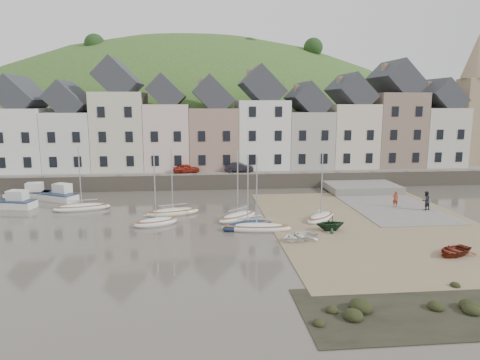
{
  "coord_description": "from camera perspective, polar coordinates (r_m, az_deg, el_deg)",
  "views": [
    {
      "loc": [
        -3.83,
        -34.08,
        10.2
      ],
      "look_at": [
        0.0,
        6.0,
        3.0
      ],
      "focal_mm": 32.4,
      "sensor_mm": 36.0,
      "label": 1
    }
  ],
  "objects": [
    {
      "name": "sailboat_4",
      "position": [
        35.24,
        2.19,
        -6.26
      ],
      "size": [
        5.8,
        2.19,
        6.32
      ],
      "color": "silver",
      "rests_on": "ground"
    },
    {
      "name": "rowboat_green",
      "position": [
        35.65,
        11.8,
        -5.57
      ],
      "size": [
        2.53,
        2.23,
        1.24
      ],
      "primitive_type": "imported",
      "rotation": [
        0.0,
        0.0,
        -1.48
      ],
      "color": "#16311B",
      "rests_on": "beach"
    },
    {
      "name": "person_red",
      "position": [
        45.23,
        19.79,
        -2.35
      ],
      "size": [
        0.58,
        0.41,
        1.53
      ],
      "primitive_type": "imported",
      "rotation": [
        0.0,
        0.0,
        3.07
      ],
      "color": "maroon",
      "rests_on": "slipway"
    },
    {
      "name": "sailboat_0",
      "position": [
        44.53,
        -20.09,
        -3.39
      ],
      "size": [
        5.51,
        2.71,
        6.32
      ],
      "color": "silver",
      "rests_on": "ground"
    },
    {
      "name": "car_left",
      "position": [
        54.2,
        -7.07,
        1.53
      ],
      "size": [
        3.46,
        1.86,
        1.12
      ],
      "primitive_type": "imported",
      "rotation": [
        0.0,
        0.0,
        1.74
      ],
      "color": "maroon",
      "rests_on": "quay_street"
    },
    {
      "name": "sailboat_5",
      "position": [
        35.83,
        1.03,
        -5.96
      ],
      "size": [
        4.81,
        3.04,
        6.32
      ],
      "color": "#121F3B",
      "rests_on": "ground"
    },
    {
      "name": "person_dark",
      "position": [
        44.8,
        23.28,
        -2.51
      ],
      "size": [
        1.05,
        0.92,
        1.82
      ],
      "primitive_type": "imported",
      "rotation": [
        0.0,
        0.0,
        3.45
      ],
      "color": "black",
      "rests_on": "slipway"
    },
    {
      "name": "quay_land",
      "position": [
        66.86,
        -2.12,
        2.0
      ],
      "size": [
        90.0,
        30.0,
        1.5
      ],
      "primitive_type": "cube",
      "color": "#305220",
      "rests_on": "ground"
    },
    {
      "name": "rowboat_white",
      "position": [
        32.92,
        7.73,
        -7.33
      ],
      "size": [
        3.59,
        3.17,
        0.62
      ],
      "primitive_type": "imported",
      "rotation": [
        0.0,
        0.0,
        -1.15
      ],
      "color": "white",
      "rests_on": "beach"
    },
    {
      "name": "hillside",
      "position": [
        98.22,
        -5.95,
        -6.6
      ],
      "size": [
        134.4,
        84.0,
        84.0
      ],
      "color": "#305220",
      "rests_on": "ground"
    },
    {
      "name": "sailboat_1",
      "position": [
        37.42,
        -11.0,
        -5.45
      ],
      "size": [
        4.09,
        2.88,
        6.32
      ],
      "color": "silver",
      "rests_on": "ground"
    },
    {
      "name": "sailboat_6",
      "position": [
        38.88,
        10.58,
        -4.84
      ],
      "size": [
        3.91,
        4.06,
        6.32
      ],
      "color": "silver",
      "rests_on": "ground"
    },
    {
      "name": "car_right",
      "position": [
        54.41,
        -0.11,
        1.68
      ],
      "size": [
        3.81,
        1.86,
        1.2
      ],
      "primitive_type": "imported",
      "rotation": [
        0.0,
        0.0,
        1.4
      ],
      "color": "black",
      "rests_on": "quay_street"
    },
    {
      "name": "seawall",
      "position": [
        52.06,
        -1.15,
        -0.15
      ],
      "size": [
        70.0,
        1.2,
        1.8
      ],
      "primitive_type": "cube",
      "color": "slate",
      "rests_on": "ground"
    },
    {
      "name": "sailboat_3",
      "position": [
        38.48,
        -0.3,
        -4.83
      ],
      "size": [
        4.29,
        4.08,
        6.32
      ],
      "color": "silver",
      "rests_on": "ground"
    },
    {
      "name": "motorboat_0",
      "position": [
        52.09,
        -25.93,
        -1.53
      ],
      "size": [
        4.72,
        2.01,
        1.7
      ],
      "color": "silver",
      "rests_on": "ground"
    },
    {
      "name": "rowboat_red",
      "position": [
        32.92,
        26.32,
        -8.33
      ],
      "size": [
        3.58,
        3.23,
        0.61
      ],
      "primitive_type": "imported",
      "rotation": [
        0.0,
        0.0,
        -1.09
      ],
      "color": "maroon",
      "rests_on": "beach"
    },
    {
      "name": "beach",
      "position": [
        38.53,
        17.48,
        -5.64
      ],
      "size": [
        18.0,
        26.0,
        0.06
      ],
      "primitive_type": "cube",
      "color": "#7C674B",
      "rests_on": "ground"
    },
    {
      "name": "shore_rocks",
      "position": [
        24.29,
        23.39,
        -15.29
      ],
      "size": [
        14.0,
        6.0,
        0.76
      ],
      "color": "black",
      "rests_on": "ground"
    },
    {
      "name": "sailboat_2",
      "position": [
        40.54,
        -8.83,
        -4.18
      ],
      "size": [
        5.13,
        2.76,
        6.32
      ],
      "color": "beige",
      "rests_on": "ground"
    },
    {
      "name": "quay_street",
      "position": [
        55.4,
        -1.43,
        1.15
      ],
      "size": [
        70.0,
        7.0,
        0.1
      ],
      "primitive_type": "cube",
      "color": "slate",
      "rests_on": "quay_land"
    },
    {
      "name": "slipway",
      "position": [
        47.2,
        18.22,
        -2.78
      ],
      "size": [
        8.0,
        18.0,
        0.12
      ],
      "primitive_type": "cube",
      "color": "slate",
      "rests_on": "ground"
    },
    {
      "name": "motorboat_2",
      "position": [
        49.94,
        -22.98,
        -1.78
      ],
      "size": [
        5.27,
        4.02,
        1.7
      ],
      "color": "silver",
      "rests_on": "ground"
    },
    {
      "name": "motorboat_1",
      "position": [
        48.24,
        -27.9,
        -2.56
      ],
      "size": [
        5.28,
        2.82,
        1.7
      ],
      "color": "silver",
      "rests_on": "ground"
    },
    {
      "name": "ground",
      "position": [
        35.78,
        0.92,
        -6.43
      ],
      "size": [
        160.0,
        160.0,
        0.0
      ],
      "primitive_type": "plane",
      "color": "#433D35",
      "rests_on": "ground"
    },
    {
      "name": "church_spire",
      "position": [
        69.62,
        28.43,
        9.64
      ],
      "size": [
        4.0,
        4.0,
        18.0
      ],
      "color": "#997F60",
      "rests_on": "quay_land"
    },
    {
      "name": "townhouse_terrace",
      "position": [
        58.42,
        0.04,
        7.32
      ],
      "size": [
        61.05,
        8.0,
        13.93
      ],
      "color": "silver",
      "rests_on": "quay_land"
    }
  ]
}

